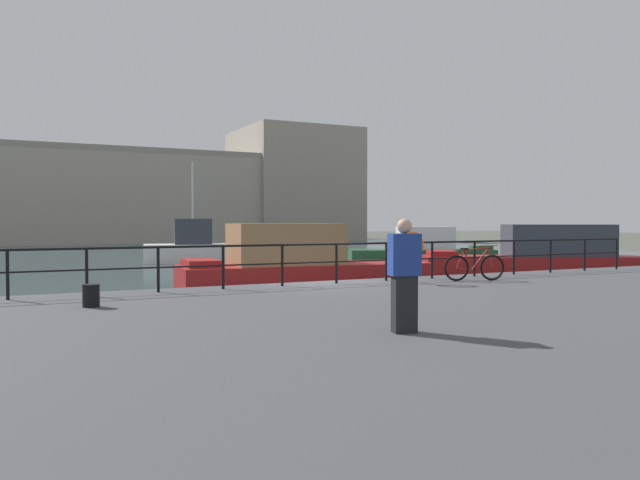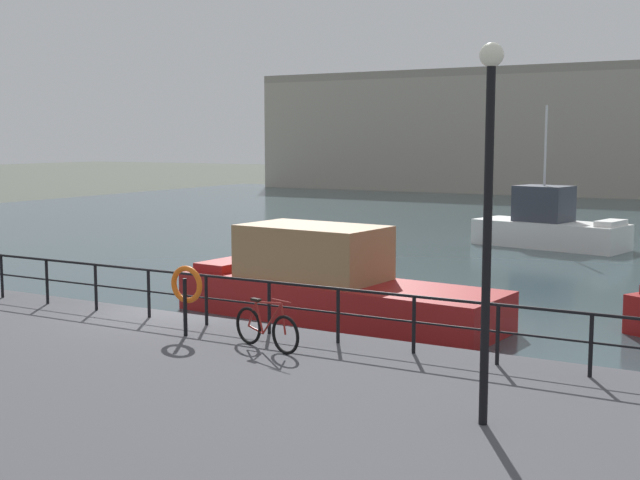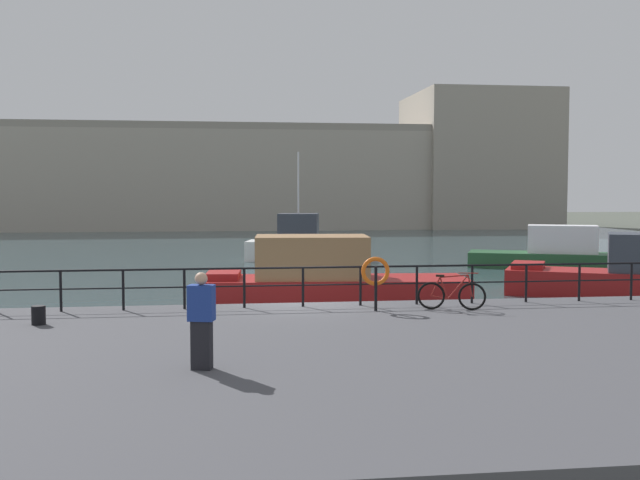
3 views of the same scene
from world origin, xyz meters
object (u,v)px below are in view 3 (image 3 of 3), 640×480
(moored_blue_motorboat, at_px, (560,253))
(life_ring_stand, at_px, (375,273))
(moored_harbor_tender, at_px, (326,281))
(moored_white_yacht, at_px, (303,244))
(standing_person, at_px, (202,320))
(mooring_bollard, at_px, (39,315))
(parked_bicycle, at_px, (451,295))
(harbor_building, at_px, (301,176))

(moored_blue_motorboat, xyz_separation_m, life_ring_stand, (-13.61, -18.23, 1.11))
(moored_blue_motorboat, distance_m, life_ring_stand, 22.78)
(moored_harbor_tender, height_order, life_ring_stand, moored_harbor_tender)
(moored_white_yacht, relative_size, life_ring_stand, 4.97)
(moored_harbor_tender, xyz_separation_m, standing_person, (-3.93, -12.43, 0.82))
(moored_harbor_tender, bearing_deg, standing_person, 77.44)
(moored_harbor_tender, relative_size, mooring_bollard, 20.93)
(parked_bicycle, relative_size, mooring_bollard, 3.90)
(harbor_building, bearing_deg, moored_harbor_tender, -95.39)
(harbor_building, xyz_separation_m, moored_blue_motorboat, (8.52, -46.30, -4.96))
(parked_bicycle, distance_m, standing_person, 8.60)
(parked_bicycle, bearing_deg, moored_white_yacht, 108.99)
(harbor_building, xyz_separation_m, standing_person, (-9.41, -70.52, -3.97))
(moored_blue_motorboat, xyz_separation_m, parked_bicycle, (-11.63, -18.39, 0.52))
(moored_blue_motorboat, xyz_separation_m, moored_harbor_tender, (-14.00, -11.79, 0.17))
(parked_bicycle, relative_size, life_ring_stand, 1.23)
(moored_blue_motorboat, height_order, life_ring_stand, life_ring_stand)
(parked_bicycle, bearing_deg, life_ring_stand, -168.24)
(moored_harbor_tender, xyz_separation_m, mooring_bollard, (-7.78, -7.45, 0.18))
(life_ring_stand, xyz_separation_m, standing_person, (-4.32, -5.99, -0.11))
(moored_blue_motorboat, relative_size, mooring_bollard, 20.88)
(moored_blue_motorboat, height_order, moored_white_yacht, moored_white_yacht)
(moored_white_yacht, bearing_deg, moored_blue_motorboat, -13.83)
(moored_white_yacht, relative_size, mooring_bollard, 15.78)
(standing_person, bearing_deg, moored_blue_motorboat, -22.09)
(moored_harbor_tender, bearing_deg, harbor_building, -90.40)
(moored_white_yacht, relative_size, standing_person, 4.11)
(harbor_building, height_order, moored_white_yacht, harbor_building)
(harbor_building, relative_size, mooring_bollard, 156.09)
(moored_harbor_tender, height_order, moored_white_yacht, moored_white_yacht)
(harbor_building, height_order, mooring_bollard, harbor_building)
(life_ring_stand, height_order, standing_person, standing_person)
(mooring_bollard, xyz_separation_m, standing_person, (3.85, -4.98, 0.64))
(moored_harbor_tender, relative_size, moored_white_yacht, 1.33)
(moored_blue_motorboat, bearing_deg, mooring_bollard, -114.92)
(moored_harbor_tender, xyz_separation_m, life_ring_stand, (0.39, -6.43, 0.94))
(moored_blue_motorboat, distance_m, parked_bicycle, 21.76)
(moored_harbor_tender, distance_m, life_ring_stand, 6.51)
(moored_harbor_tender, relative_size, life_ring_stand, 6.59)
(standing_person, bearing_deg, harbor_building, 6.82)
(harbor_building, distance_m, standing_person, 71.26)
(standing_person, bearing_deg, life_ring_stand, -21.34)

